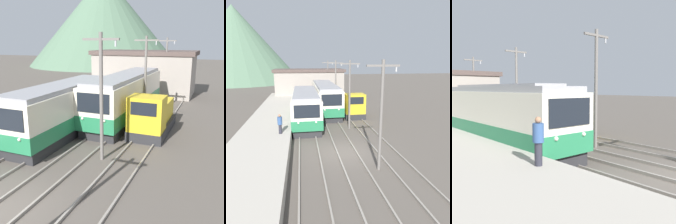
# 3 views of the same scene
# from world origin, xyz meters

# --- Properties ---
(ground_plane) EXTENTS (200.00, 200.00, 0.00)m
(ground_plane) POSITION_xyz_m (0.00, 0.00, 0.00)
(ground_plane) COLOR #564F47
(track_center) EXTENTS (1.54, 60.00, 0.14)m
(track_center) POSITION_xyz_m (0.20, 0.00, 0.07)
(track_center) COLOR gray
(track_center) RESTS_ON ground
(commuter_train_left) EXTENTS (2.84, 11.00, 3.60)m
(commuter_train_left) POSITION_xyz_m (-2.60, 8.85, 1.68)
(commuter_train_left) COLOR #28282B
(commuter_train_left) RESTS_ON ground
(commuter_train_center) EXTENTS (2.84, 13.19, 3.81)m
(commuter_train_center) POSITION_xyz_m (0.20, 14.39, 1.76)
(commuter_train_center) COLOR #28282B
(commuter_train_center) RESTS_ON ground
(shunting_locomotive) EXTENTS (2.40, 5.75, 3.00)m
(shunting_locomotive) POSITION_xyz_m (3.20, 11.37, 1.21)
(shunting_locomotive) COLOR #28282B
(shunting_locomotive) RESTS_ON ground
(catenary_mast_mid) EXTENTS (2.00, 0.20, 6.87)m
(catenary_mast_mid) POSITION_xyz_m (1.71, 5.86, 3.76)
(catenary_mast_mid) COLOR slate
(catenary_mast_mid) RESTS_ON ground
(catenary_mast_far) EXTENTS (2.00, 0.20, 6.87)m
(catenary_mast_far) POSITION_xyz_m (1.71, 14.66, 3.76)
(catenary_mast_far) COLOR slate
(catenary_mast_far) RESTS_ON ground
(catenary_mast_distant) EXTENTS (2.00, 0.20, 6.87)m
(catenary_mast_distant) POSITION_xyz_m (1.71, 23.46, 3.76)
(catenary_mast_distant) COLOR slate
(catenary_mast_distant) RESTS_ON ground
(station_building) EXTENTS (12.60, 6.30, 5.37)m
(station_building) POSITION_xyz_m (-1.46, 26.00, 2.71)
(station_building) COLOR gray
(station_building) RESTS_ON ground
(mountain_backdrop) EXTENTS (42.34, 42.34, 24.46)m
(mountain_backdrop) POSITION_xyz_m (-24.08, 64.69, 12.23)
(mountain_backdrop) COLOR #517056
(mountain_backdrop) RESTS_ON ground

